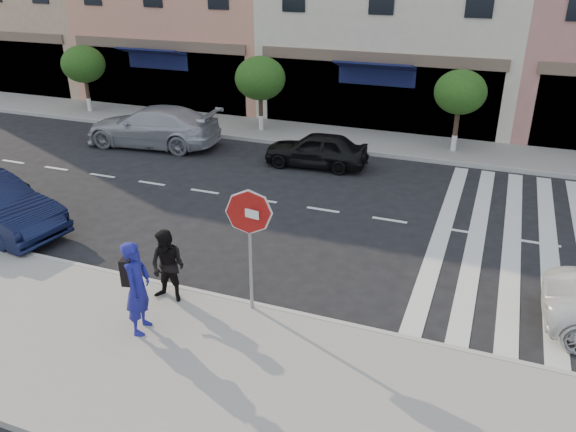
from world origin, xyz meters
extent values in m
plane|color=black|center=(0.00, 0.00, 0.00)|extent=(120.00, 120.00, 0.00)
cube|color=gray|center=(0.00, -3.75, 0.07)|extent=(60.00, 4.50, 0.15)
cube|color=gray|center=(0.00, 11.00, 0.07)|extent=(60.00, 3.00, 0.15)
cylinder|color=#473323|center=(-14.00, 10.80, 0.98)|extent=(0.18, 0.18, 1.65)
cylinder|color=silver|center=(-14.00, 10.80, 0.45)|extent=(0.20, 0.20, 0.60)
ellipsoid|color=#224B15|center=(-14.00, 10.80, 2.35)|extent=(2.00, 2.00, 1.70)
cylinder|color=#473323|center=(-5.00, 10.80, 0.95)|extent=(0.18, 0.18, 1.60)
cylinder|color=silver|center=(-5.00, 10.80, 0.45)|extent=(0.20, 0.20, 0.60)
ellipsoid|color=#224B15|center=(-5.00, 10.80, 2.32)|extent=(2.10, 2.10, 1.79)
cylinder|color=#473323|center=(3.00, 10.80, 1.00)|extent=(0.18, 0.18, 1.71)
cylinder|color=silver|center=(3.00, 10.80, 0.45)|extent=(0.20, 0.20, 0.60)
ellipsoid|color=#224B15|center=(3.00, 10.80, 2.38)|extent=(1.90, 1.90, 1.62)
cylinder|color=gray|center=(0.27, -1.65, 1.36)|extent=(0.09, 0.09, 2.42)
cylinder|color=white|center=(0.27, -1.66, 2.35)|extent=(0.94, 0.16, 0.94)
cylinder|color=#9E1411|center=(0.27, -1.68, 2.35)|extent=(0.87, 0.17, 0.88)
cube|color=white|center=(0.27, -1.71, 2.35)|extent=(0.49, 0.10, 0.18)
imported|color=navy|center=(-1.43, -3.13, 1.11)|extent=(0.60, 0.79, 1.93)
imported|color=black|center=(-1.49, -2.00, 0.96)|extent=(0.79, 0.62, 1.62)
imported|color=#A4A5AA|center=(-8.27, 7.60, 0.78)|extent=(5.57, 2.70, 1.56)
imported|color=black|center=(-1.45, 7.60, 0.62)|extent=(3.74, 1.70, 1.25)
camera|label=1|loc=(4.55, -10.60, 6.80)|focal=35.00mm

